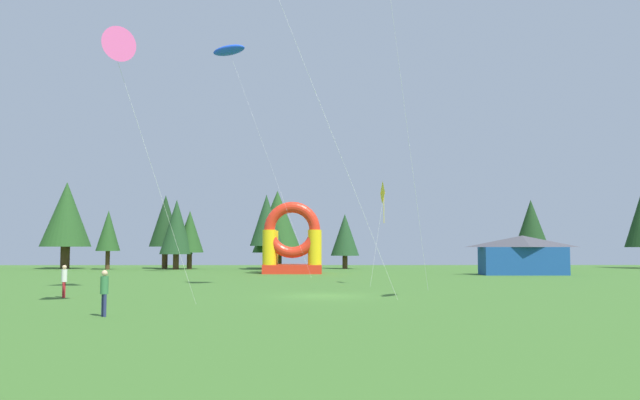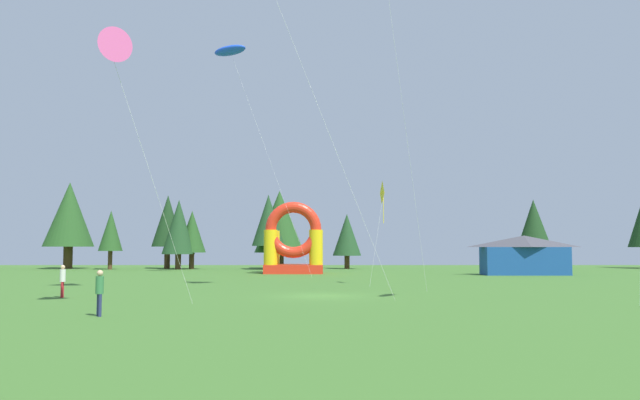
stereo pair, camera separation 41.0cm
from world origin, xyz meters
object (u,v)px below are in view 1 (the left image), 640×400
Objects in this scene: kite_yellow_diamond at (385,194)px; kite_pink_delta at (113,48)px; person_midfield at (104,289)px; person_left_edge at (64,278)px; festival_tent at (523,255)px; kite_blue_parafoil at (229,50)px; inflatable_blue_arch at (292,247)px.

kite_pink_delta is at bearing -128.09° from kite_yellow_diamond.
person_left_edge is at bearing -10.15° from person_midfield.
person_left_edge is 42.92m from festival_tent.
person_left_edge is (-4.87, -26.28, -20.43)m from kite_blue_parafoil.
festival_tent is (33.02, 27.40, 0.86)m from person_left_edge.
kite_yellow_diamond is 21.17m from inflatable_blue_arch.
festival_tent is (27.94, 36.51, 0.83)m from person_midfield.
kite_yellow_diamond is at bearing -72.00° from person_midfield.
person_midfield is 0.25× the size of inflatable_blue_arch.
kite_blue_parafoil is at bearing 89.04° from kite_pink_delta.
kite_blue_parafoil is (-13.19, 15.17, 15.09)m from kite_yellow_diamond.
kite_yellow_diamond is at bearing -132.57° from festival_tent.
kite_yellow_diamond is 22.81m from kite_pink_delta.
festival_tent is (28.70, 33.81, -9.43)m from kite_pink_delta.
person_midfield is 0.22× the size of festival_tent.
kite_pink_delta reaches higher than inflatable_blue_arch.
inflatable_blue_arch is at bearing 171.57° from festival_tent.
person_midfield is at bearing -89.67° from kite_blue_parafoil.
kite_yellow_diamond is 24.61m from person_midfield.
kite_blue_parafoil is 33.64m from person_left_edge.
kite_yellow_diamond is 0.32× the size of kite_blue_parafoil.
kite_yellow_diamond is at bearing -69.81° from inflatable_blue_arch.
person_left_edge is at bearing -100.51° from kite_blue_parafoil.
person_midfield is at bearing -74.36° from kite_pink_delta.
person_midfield is (-12.98, -20.22, -5.31)m from kite_yellow_diamond.
festival_tent is at bearing -76.73° from person_midfield.
inflatable_blue_arch is (6.54, 37.09, -8.64)m from kite_pink_delta.
inflatable_blue_arch is at bearing 80.00° from kite_pink_delta.
kite_yellow_diamond is at bearing 51.91° from kite_pink_delta.
kite_yellow_diamond is 25.13m from kite_blue_parafoil.
inflatable_blue_arch is (5.99, 4.40, -18.78)m from kite_blue_parafoil.
person_left_edge is at bearing -140.31° from festival_tent.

